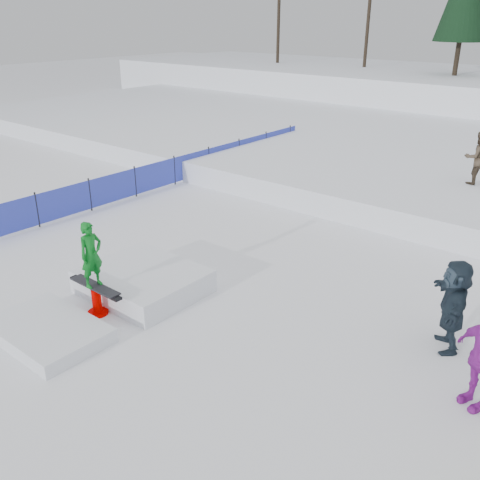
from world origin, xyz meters
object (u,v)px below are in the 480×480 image
Objects in this scene: safety_fence at (175,170)px; jib_rail_feature at (118,291)px; walker_olive at (478,158)px; spectator_dark at (453,305)px.

safety_fence is 9.05m from jib_rail_feature.
walker_olive is 0.40× the size of jib_rail_feature.
spectator_dark is at bearing -19.34° from safety_fence.
jib_rail_feature is (5.58, -7.12, -0.25)m from safety_fence.
spectator_dark is at bearing 25.41° from jib_rail_feature.
walker_olive reaches higher than jib_rail_feature.
safety_fence is 9.17× the size of walker_olive.
safety_fence is 8.63× the size of spectator_dark.
jib_rail_feature is at bearing 31.75° from walker_olive.
walker_olive is (9.45, 4.52, 1.12)m from safety_fence.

